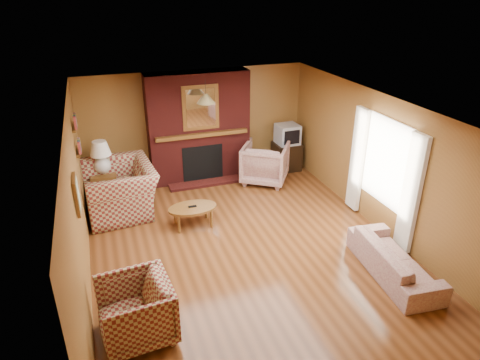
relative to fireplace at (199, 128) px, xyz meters
name	(u,v)px	position (x,y,z in m)	size (l,w,h in m)	color
floor	(245,247)	(0.00, -2.98, -1.18)	(6.50, 6.50, 0.00)	#4E2810
ceiling	(246,109)	(0.00, -2.98, 1.22)	(6.50, 6.50, 0.00)	white
wall_back	(196,124)	(0.00, 0.27, 0.02)	(6.50, 6.50, 0.00)	olive
wall_front	(363,325)	(0.00, -6.23, 0.02)	(6.50, 6.50, 0.00)	olive
wall_left	(78,208)	(-2.50, -2.98, 0.02)	(6.50, 6.50, 0.00)	olive
wall_right	(379,163)	(2.50, -2.98, 0.02)	(6.50, 6.50, 0.00)	olive
fireplace	(199,128)	(0.00, 0.00, 0.00)	(2.20, 0.82, 2.40)	#4C1310
window_right	(383,171)	(2.45, -3.18, -0.06)	(0.10, 1.85, 2.00)	beige
bookshelf	(77,134)	(-2.44, -1.08, 0.48)	(0.09, 0.55, 0.71)	brown
botanical_print	(77,195)	(-2.47, -3.28, 0.37)	(0.05, 0.40, 0.50)	brown
pendant_light	(206,99)	(0.00, -0.68, 0.82)	(0.36, 0.36, 0.48)	black
plaid_loveseat	(120,189)	(-1.85, -1.03, -0.70)	(1.47, 1.28, 0.96)	maroon
plaid_armchair	(136,311)	(-1.95, -4.43, -0.78)	(0.86, 0.89, 0.81)	maroon
floral_sofa	(394,260)	(1.90, -4.42, -0.92)	(1.76, 0.69, 0.51)	#B5A88C
floral_armchair	(265,163)	(1.31, -0.66, -0.74)	(0.94, 0.97, 0.88)	#B5A88C
coffee_table	(193,209)	(-0.66, -2.01, -0.85)	(0.89, 0.55, 0.40)	brown
side_table	(106,188)	(-2.10, -0.53, -0.86)	(0.48, 0.48, 0.64)	brown
table_lamp	(101,156)	(-2.10, -0.53, -0.17)	(0.40, 0.40, 0.67)	silver
tv_stand	(286,156)	(2.05, -0.18, -0.86)	(0.59, 0.54, 0.65)	black
crt_tv	(288,134)	(2.05, -0.19, -0.31)	(0.50, 0.50, 0.45)	#ADB0B5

